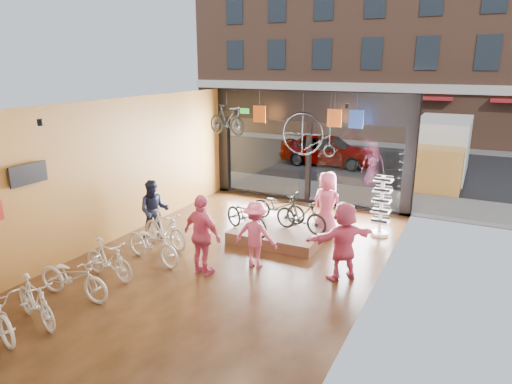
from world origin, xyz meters
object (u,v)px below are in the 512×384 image
Objects in this scene: customer_3 at (256,235)px; floor_bike_1 at (35,301)px; display_bike_left at (247,216)px; floor_bike_4 at (153,243)px; customer_4 at (327,204)px; floor_bike_3 at (109,260)px; display_platform at (279,234)px; display_bike_mid at (301,215)px; penny_farthing at (311,136)px; hung_bike at (227,120)px; floor_bike_2 at (73,277)px; display_bike_right at (278,206)px; customer_1 at (154,211)px; customer_2 at (202,235)px; box_truck at (439,152)px; street_car at (327,149)px; floor_bike_5 at (165,229)px; customer_5 at (343,241)px; sunglasses_rack at (381,206)px.

floor_bike_1 is at bearing 55.07° from customer_3.
floor_bike_4 is at bearing 171.37° from display_bike_left.
floor_bike_4 is (0.19, 3.15, 0.03)m from floor_bike_1.
floor_bike_3 is at bearing 66.64° from customer_4.
customer_4 reaches higher than display_platform.
penny_farthing reaches higher than display_bike_mid.
hung_bike is (-0.55, 4.64, 2.44)m from floor_bike_4.
display_bike_right is at bearing -24.64° from floor_bike_2.
customer_1 is (-0.56, 2.34, 0.38)m from floor_bike_3.
floor_bike_4 is 1.52m from customer_2.
floor_bike_2 is 1.03× the size of display_bike_left.
penny_farthing is 2.73m from hung_bike.
customer_4 is (1.35, 0.24, 0.18)m from display_bike_right.
penny_farthing reaches higher than customer_1.
display_bike_left is at bearing -112.79° from box_truck.
display_bike_mid is 1.97m from customer_3.
floor_bike_3 is 1.19m from floor_bike_4.
street_car is 2.39× the size of customer_4.
floor_bike_3 is 0.93× the size of floor_bike_5.
customer_5 is (2.01, 0.32, 0.09)m from customer_3.
customer_4 is at bearing -22.52° from display_bike_mid.
box_truck is 13.84m from floor_bike_3.
floor_bike_3 is at bearing 177.78° from floor_bike_4.
penny_farthing reaches higher than floor_bike_2.
display_bike_mid is 0.86× the size of customer_5.
display_platform is 1.27× the size of customer_2.
floor_bike_5 is 1.06× the size of display_bike_mid.
floor_bike_5 is 0.96× the size of sunglasses_rack.
customer_5 is (-1.01, -10.25, -0.33)m from box_truck.
customer_3 is at bearing -83.89° from display_platform.
display_bike_left is 0.96× the size of customer_5.
street_car is at bearing -117.38° from customer_5.
penny_farthing is at bearing 15.19° from display_bike_left.
customer_2 is at bearing 177.14° from display_bike_right.
display_platform is at bearing -25.73° from floor_bike_3.
display_bike_mid is 0.90m from customer_4.
street_car is 9.25m from display_bike_right.
hung_bike is at bearing 17.26° from floor_bike_5.
box_truck is 3.94× the size of hung_bike.
floor_bike_4 is 2.53m from customer_3.
floor_bike_5 is 0.97× the size of penny_farthing.
penny_farthing is at bearing -8.31° from floor_bike_4.
display_bike_mid is (2.37, -9.64, 0.01)m from street_car.
customer_2 reaches higher than display_bike_mid.
floor_bike_5 is 3.27m from display_bike_right.
floor_bike_2 is at bearing -166.63° from floor_bike_5.
floor_bike_5 is at bearing -118.34° from box_truck.
floor_bike_3 is 7.31m from sunglasses_rack.
customer_4 is (0.87, 2.68, 0.12)m from customer_3.
display_bike_left is 1.46m from display_bike_mid.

